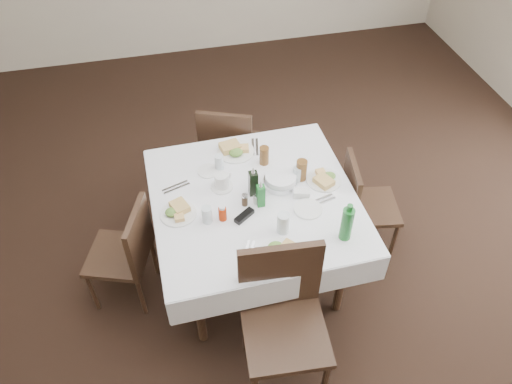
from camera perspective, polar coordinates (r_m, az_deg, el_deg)
ground_plane at (r=3.78m, az=2.09°, el=-9.78°), size 7.00×7.00×0.00m
room_shell at (r=2.58m, az=3.10°, el=12.73°), size 6.04×7.04×2.80m
dining_table at (r=3.31m, az=-0.18°, el=-1.63°), size 1.34×1.34×0.76m
chair_north at (r=4.04m, az=-3.20°, el=5.34°), size 0.55×0.55×0.90m
chair_south at (r=2.95m, az=3.06°, el=-13.40°), size 0.52×0.52×1.01m
chair_east at (r=3.71m, az=11.95°, el=-1.00°), size 0.45×0.45×0.82m
chair_west at (r=3.43m, az=-14.37°, el=-6.40°), size 0.51×0.51×0.84m
meal_north at (r=3.57m, az=-2.45°, el=4.83°), size 0.27×0.27×0.06m
meal_south at (r=2.93m, az=2.85°, el=-6.96°), size 0.26×0.26×0.06m
meal_east at (r=3.38m, az=7.83°, el=1.47°), size 0.24×0.24×0.05m
meal_west at (r=3.18m, az=-8.94°, el=-2.21°), size 0.23×0.23×0.05m
side_plate_a at (r=3.44m, az=-5.50°, el=2.41°), size 0.15×0.15×0.01m
side_plate_b at (r=3.19m, az=5.97°, el=-1.93°), size 0.18×0.18×0.01m
water_n at (r=3.43m, az=-4.23°, el=3.40°), size 0.06×0.06×0.11m
water_s at (r=3.01m, az=3.13°, el=-3.55°), size 0.08×0.08×0.14m
water_e at (r=3.34m, az=4.71°, el=2.05°), size 0.06×0.06×0.11m
water_w at (r=3.08m, az=-5.62°, el=-2.60°), size 0.06×0.06×0.12m
iced_tea_a at (r=3.45m, az=0.94°, el=4.19°), size 0.07×0.07×0.14m
iced_tea_b at (r=3.34m, az=5.21°, el=2.51°), size 0.07×0.07×0.15m
bread_basket at (r=3.32m, az=2.82°, el=1.37°), size 0.23×0.23×0.08m
oil_cruet_dark at (r=3.21m, az=-0.33°, el=1.10°), size 0.06×0.06×0.23m
oil_cruet_green at (r=3.14m, az=0.54°, el=-0.34°), size 0.05×0.05×0.21m
ketchup_bottle at (r=3.09m, az=-3.85°, el=-2.43°), size 0.05×0.05×0.11m
salt_shaker at (r=3.19m, az=-0.05°, el=-0.81°), size 0.03×0.03×0.07m
pepper_shaker at (r=3.18m, az=-1.30°, el=-0.91°), size 0.04×0.04×0.09m
coffee_mug at (r=3.29m, az=-3.92°, el=1.20°), size 0.15×0.15×0.11m
sunglasses at (r=3.12m, az=-1.35°, el=-2.74°), size 0.14×0.12×0.03m
green_bottle at (r=2.98m, az=10.34°, el=-3.56°), size 0.07×0.07×0.28m
sugar_caddy at (r=3.25m, az=5.23°, el=-0.16°), size 0.11×0.08×0.05m
cutlery_n at (r=3.62m, az=-0.11°, el=5.15°), size 0.08×0.20×0.01m
cutlery_s at (r=2.94m, az=-0.90°, el=-7.09°), size 0.13×0.20×0.01m
cutlery_e at (r=3.25m, az=7.37°, el=-1.06°), size 0.21×0.10×0.01m
cutlery_w at (r=3.36m, az=-9.14°, el=0.55°), size 0.19×0.10×0.01m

